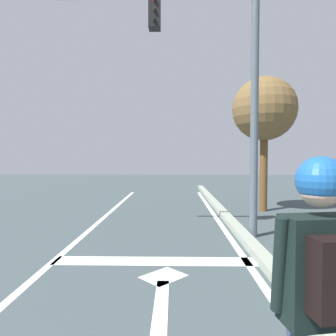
% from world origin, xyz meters
% --- Properties ---
extents(lane_line_center, '(0.12, 20.00, 0.01)m').
position_xyz_m(lane_line_center, '(-0.39, 6.00, 0.00)').
color(lane_line_center, white).
rests_on(lane_line_center, ground).
extents(lane_line_curbside, '(0.12, 20.00, 0.01)m').
position_xyz_m(lane_line_curbside, '(2.68, 6.00, 0.00)').
color(lane_line_curbside, white).
rests_on(lane_line_curbside, ground).
extents(stop_bar, '(3.22, 0.40, 0.01)m').
position_xyz_m(stop_bar, '(1.22, 6.87, 0.00)').
color(stop_bar, white).
rests_on(stop_bar, ground).
extents(lane_arrow_stem, '(0.16, 1.40, 0.01)m').
position_xyz_m(lane_arrow_stem, '(1.38, 5.42, 0.00)').
color(lane_arrow_stem, white).
rests_on(lane_arrow_stem, ground).
extents(lane_arrow_head, '(0.71, 0.71, 0.01)m').
position_xyz_m(lane_arrow_head, '(1.38, 6.27, 0.00)').
color(lane_arrow_head, white).
rests_on(lane_arrow_head, ground).
extents(curb_strip, '(0.24, 24.00, 0.14)m').
position_xyz_m(curb_strip, '(2.93, 6.00, 0.07)').
color(curb_strip, '#969F8E').
rests_on(curb_strip, ground).
extents(skater, '(0.44, 0.61, 1.59)m').
position_xyz_m(skater, '(2.24, 3.63, 1.08)').
color(skater, '#3C3D67').
rests_on(skater, skateboard).
extents(traffic_signal_mast, '(4.18, 0.34, 5.44)m').
position_xyz_m(traffic_signal_mast, '(2.31, 8.37, 3.60)').
color(traffic_signal_mast, '#515E67').
rests_on(traffic_signal_mast, ground).
extents(roadside_tree, '(1.93, 1.93, 4.09)m').
position_xyz_m(roadside_tree, '(4.28, 11.36, 3.09)').
color(roadside_tree, brown).
rests_on(roadside_tree, ground).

